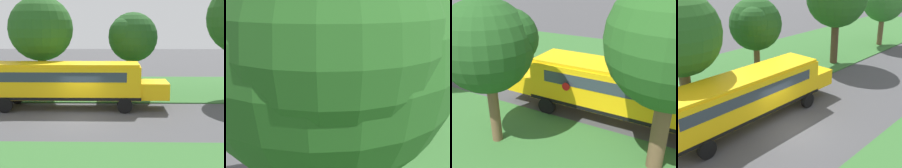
% 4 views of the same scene
% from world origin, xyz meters
% --- Properties ---
extents(ground_plane, '(120.00, 120.00, 0.00)m').
position_xyz_m(ground_plane, '(0.00, 0.00, 0.00)').
color(ground_plane, '#424244').
extents(grass_verge, '(12.00, 80.00, 0.08)m').
position_xyz_m(grass_verge, '(-10.00, 0.00, 0.04)').
color(grass_verge, '#33662D').
rests_on(grass_verge, ground).
extents(school_bus, '(2.84, 12.42, 3.16)m').
position_xyz_m(school_bus, '(-2.63, -1.04, 1.92)').
color(school_bus, yellow).
rests_on(school_bus, ground).
extents(oak_tree_beside_bus, '(4.92, 4.92, 7.89)m').
position_xyz_m(oak_tree_beside_bus, '(-5.64, -3.53, 5.37)').
color(oak_tree_beside_bus, brown).
rests_on(oak_tree_beside_bus, ground).
extents(oak_tree_roadside_mid, '(4.01, 4.01, 6.75)m').
position_xyz_m(oak_tree_roadside_mid, '(-7.11, 3.50, 4.77)').
color(oak_tree_roadside_mid, brown).
rests_on(oak_tree_roadside_mid, ground).
extents(oak_tree_across_road, '(4.71, 4.71, 7.45)m').
position_xyz_m(oak_tree_across_road, '(-5.64, 21.04, 5.11)').
color(oak_tree_across_road, brown).
rests_on(oak_tree_across_road, ground).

